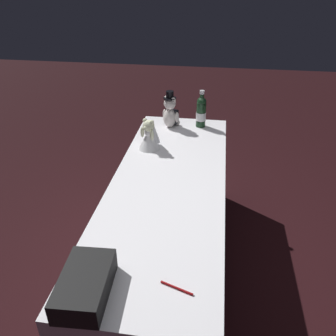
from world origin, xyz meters
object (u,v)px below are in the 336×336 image
Objects in this scene: teddy_bear_groom at (170,113)px; teddy_bear_bride at (150,135)px; gift_case_black at (85,285)px; champagne_bottle at (201,112)px; signing_pen at (178,288)px.

teddy_bear_groom is 1.33× the size of teddy_bear_bride.
champagne_bottle is at bearing 168.88° from gift_case_black.
teddy_bear_groom is 1.75m from gift_case_black.
champagne_bottle is 1.72m from signing_pen.
teddy_bear_groom is at bearing -80.97° from champagne_bottle.
teddy_bear_groom is at bearing 167.32° from teddy_bear_bride.
champagne_bottle is at bearing 99.03° from teddy_bear_groom.
champagne_bottle is at bearing 142.67° from teddy_bear_bride.
gift_case_black is at bearing -3.29° from teddy_bear_groom.
signing_pen is at bearing 0.67° from champagne_bottle.
gift_case_black is (1.34, -0.01, -0.05)m from teddy_bear_bride.
gift_case_black is at bearing -0.34° from teddy_bear_bride.
teddy_bear_groom reaches higher than gift_case_black.
teddy_bear_bride is 1.32m from signing_pen.
signing_pen is (1.67, 0.27, -0.12)m from teddy_bear_groom.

